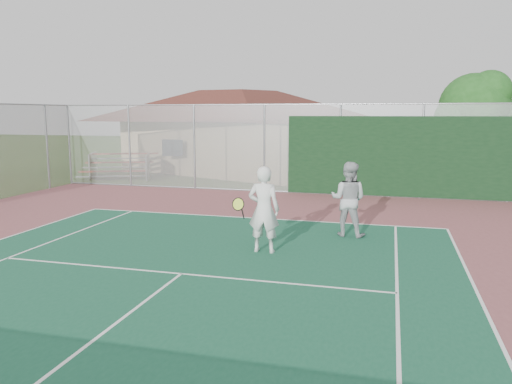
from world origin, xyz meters
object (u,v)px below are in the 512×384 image
player_white_front (264,210)px  player_grey_back (348,200)px  clubhouse (238,123)px  tree (476,110)px  bleachers (119,165)px

player_white_front → player_grey_back: (1.72, 2.06, -0.03)m
clubhouse → player_grey_back: size_ratio=7.34×
clubhouse → tree: 11.96m
player_white_front → player_grey_back: player_white_front is taller
tree → player_grey_back: tree is taller
bleachers → player_white_front: 15.11m
bleachers → player_grey_back: 14.98m
bleachers → tree: size_ratio=0.77×
clubhouse → bleachers: bearing=-115.5°
tree → player_white_front: size_ratio=2.54×
clubhouse → bleachers: (-4.74, -4.58, -2.01)m
player_white_front → player_grey_back: 2.69m
clubhouse → player_white_front: size_ratio=7.14×
clubhouse → tree: (11.74, -2.18, 0.66)m
player_white_front → player_grey_back: size_ratio=1.03×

